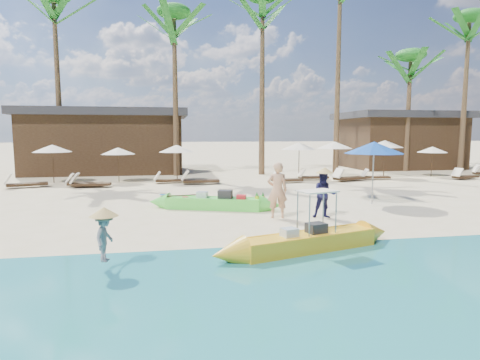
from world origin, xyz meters
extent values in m
plane|color=beige|center=(0.00, 0.00, 0.00)|extent=(240.00, 240.00, 0.00)
cube|color=tan|center=(0.00, -5.00, 0.00)|extent=(240.00, 4.50, 0.01)
cube|color=#50E646|center=(-2.31, 2.39, 0.20)|extent=(3.38, 1.77, 0.40)
cube|color=white|center=(-2.31, 2.39, 0.22)|extent=(2.88, 1.43, 0.18)
cube|color=#262628|center=(-1.91, 2.25, 0.50)|extent=(0.57, 0.51, 0.37)
cube|color=silver|center=(-2.69, 2.58, 0.46)|extent=(0.45, 0.42, 0.30)
cube|color=red|center=(-1.39, 2.01, 0.43)|extent=(0.39, 0.35, 0.23)
cylinder|color=red|center=(-3.29, 2.79, 0.36)|extent=(0.23, 0.23, 0.09)
cylinder|color=#262628|center=(-3.57, 2.78, 0.35)|extent=(0.21, 0.21, 0.08)
sphere|color=tan|center=(-3.85, 2.94, 0.41)|extent=(0.19, 0.19, 0.19)
cylinder|color=yellow|center=(-0.84, 1.96, 0.41)|extent=(0.15, 0.15, 0.19)
cylinder|color=yellow|center=(-0.64, 1.89, 0.41)|extent=(0.15, 0.15, 0.19)
cube|color=yellow|center=(-0.75, -3.05, 0.20)|extent=(3.38, 1.59, 0.40)
cube|color=white|center=(-0.75, -3.05, 0.22)|extent=(2.88, 1.27, 0.18)
cube|color=#262628|center=(-0.55, -2.99, 0.47)|extent=(0.50, 0.44, 0.31)
cube|color=silver|center=(-1.25, -3.19, 0.44)|extent=(0.40, 0.37, 0.27)
cube|color=white|center=(-0.55, -2.99, 1.36)|extent=(0.96, 0.79, 0.03)
imported|color=tan|center=(-0.49, 0.57, 0.88)|extent=(0.70, 0.52, 1.77)
imported|color=#15153A|center=(0.97, 0.31, 0.74)|extent=(0.85, 0.74, 1.49)
imported|color=gray|center=(-5.09, -3.59, 0.66)|extent=(0.48, 0.68, 0.95)
cylinder|color=#99999E|center=(3.73, 2.39, 1.15)|extent=(0.05, 0.05, 2.29)
cone|color=#1249AD|center=(3.73, 2.39, 2.14)|extent=(2.19, 2.19, 0.45)
cylinder|color=#3A2818|center=(-10.01, 11.51, 1.00)|extent=(0.05, 0.05, 2.01)
cone|color=white|center=(-10.01, 11.51, 1.87)|extent=(2.01, 2.01, 0.40)
cube|color=#3A2818|center=(-10.76, 9.67, 0.16)|extent=(1.93, 1.13, 0.13)
cube|color=white|center=(-11.53, 9.42, 0.49)|extent=(0.57, 0.69, 0.54)
cube|color=#3A2818|center=(-7.63, 9.18, 0.16)|extent=(1.81, 0.62, 0.13)
cube|color=white|center=(-8.43, 9.20, 0.48)|extent=(0.41, 0.59, 0.53)
cylinder|color=#3A2818|center=(-6.57, 11.23, 0.92)|extent=(0.05, 0.05, 1.85)
cone|color=white|center=(-6.57, 11.23, 1.72)|extent=(1.85, 1.85, 0.37)
cube|color=#3A2818|center=(-8.01, 9.57, 0.15)|extent=(1.68, 0.56, 0.12)
cube|color=white|center=(-8.75, 9.56, 0.44)|extent=(0.38, 0.54, 0.49)
cube|color=#3A2818|center=(-3.78, 10.31, 0.14)|extent=(1.61, 0.64, 0.11)
cube|color=white|center=(-4.47, 10.26, 0.42)|extent=(0.39, 0.54, 0.46)
cylinder|color=#3A2818|center=(-3.40, 10.78, 0.99)|extent=(0.05, 0.05, 1.99)
cone|color=white|center=(-3.40, 10.78, 1.85)|extent=(1.99, 1.99, 0.40)
cube|color=#3A2818|center=(-2.18, 9.50, 0.17)|extent=(1.91, 0.65, 0.13)
cube|color=white|center=(-3.02, 9.51, 0.50)|extent=(0.44, 0.62, 0.56)
cylinder|color=#3A2818|center=(3.60, 10.73, 1.05)|extent=(0.05, 0.05, 2.09)
cone|color=white|center=(3.60, 10.73, 1.95)|extent=(2.09, 2.09, 0.42)
cube|color=#3A2818|center=(2.49, 9.32, 0.15)|extent=(1.71, 0.70, 0.12)
cube|color=white|center=(1.76, 9.25, 0.44)|extent=(0.42, 0.57, 0.48)
cube|color=#3A2818|center=(4.39, 10.37, 0.15)|extent=(1.68, 0.56, 0.12)
cube|color=white|center=(3.66, 10.37, 0.44)|extent=(0.38, 0.54, 0.49)
cylinder|color=#3A2818|center=(6.06, 11.41, 1.06)|extent=(0.05, 0.05, 2.12)
cone|color=white|center=(6.06, 11.41, 1.98)|extent=(2.12, 2.12, 0.42)
cube|color=#3A2818|center=(6.08, 9.51, 0.14)|extent=(1.66, 0.95, 0.11)
cube|color=white|center=(5.41, 9.30, 0.42)|extent=(0.49, 0.59, 0.46)
cube|color=#3A2818|center=(6.15, 9.44, 0.16)|extent=(1.94, 1.09, 0.13)
cube|color=white|center=(5.36, 9.22, 0.49)|extent=(0.56, 0.69, 0.54)
cylinder|color=#3A2818|center=(9.08, 10.91, 1.10)|extent=(0.05, 0.05, 2.19)
cone|color=white|center=(9.08, 10.91, 2.04)|extent=(2.19, 2.19, 0.44)
cube|color=#3A2818|center=(8.02, 9.88, 0.14)|extent=(1.59, 0.68, 0.11)
cube|color=white|center=(7.35, 9.97, 0.41)|extent=(0.40, 0.54, 0.45)
cylinder|color=#3A2818|center=(12.17, 10.74, 0.90)|extent=(0.05, 0.05, 1.81)
cone|color=white|center=(12.17, 10.74, 1.68)|extent=(1.81, 1.81, 0.36)
cube|color=#3A2818|center=(13.28, 9.12, 0.15)|extent=(1.75, 0.93, 0.12)
cube|color=white|center=(12.56, 8.94, 0.44)|extent=(0.49, 0.61, 0.49)
cube|color=white|center=(15.37, 10.80, 0.46)|extent=(0.55, 0.65, 0.50)
cone|color=brown|center=(-10.45, 15.08, 5.45)|extent=(0.40, 0.40, 10.89)
cone|color=brown|center=(-3.36, 14.27, 5.04)|extent=(0.40, 0.40, 10.08)
ellipsoid|color=#1D6D1B|center=(-3.36, 14.27, 10.08)|extent=(2.08, 2.08, 0.88)
cone|color=brown|center=(2.15, 14.01, 5.63)|extent=(0.40, 0.40, 11.26)
cone|color=brown|center=(7.45, 14.38, 6.58)|extent=(0.40, 0.40, 13.16)
cone|color=brown|center=(12.84, 14.52, 4.04)|extent=(0.40, 0.40, 8.07)
ellipsoid|color=#1D6D1B|center=(12.84, 14.52, 8.07)|extent=(2.08, 2.08, 0.88)
cone|color=brown|center=(16.57, 13.68, 5.32)|extent=(0.40, 0.40, 10.64)
ellipsoid|color=#1D6D1B|center=(16.57, 13.68, 10.64)|extent=(2.08, 2.08, 0.88)
cube|color=#3A2818|center=(-8.00, 17.50, 1.90)|extent=(10.00, 6.00, 3.80)
cube|color=#2D2D33|center=(-8.00, 17.50, 4.05)|extent=(10.80, 6.60, 0.50)
cube|color=#3A2818|center=(14.00, 17.50, 1.90)|extent=(8.00, 6.00, 3.80)
cube|color=#2D2D33|center=(14.00, 17.50, 4.05)|extent=(8.80, 6.60, 0.50)
camera|label=1|loc=(-3.84, -11.52, 2.66)|focal=30.00mm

